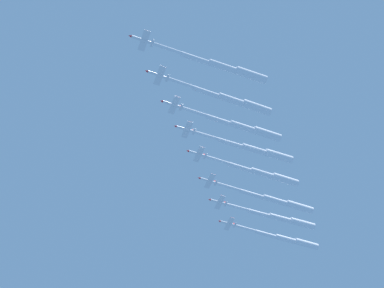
% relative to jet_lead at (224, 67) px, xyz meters
% --- Properties ---
extents(jet_lead, '(48.45, 36.00, 4.14)m').
position_rel_jet_lead_xyz_m(jet_lead, '(0.00, 0.00, 0.00)').
color(jet_lead, silver).
extents(jet_port_inner, '(46.26, 35.94, 4.22)m').
position_rel_jet_lead_xyz_m(jet_port_inner, '(-0.25, 15.90, -0.97)').
color(jet_port_inner, silver).
extents(jet_starboard_inner, '(46.92, 35.96, 4.15)m').
position_rel_jet_lead_xyz_m(jet_starboard_inner, '(1.39, 31.98, -0.29)').
color(jet_starboard_inner, silver).
extents(jet_port_mid, '(49.03, 36.60, 4.21)m').
position_rel_jet_lead_xyz_m(jet_port_mid, '(3.93, 48.42, 1.93)').
color(jet_port_mid, silver).
extents(jet_starboard_mid, '(48.28, 37.39, 4.15)m').
position_rel_jet_lead_xyz_m(jet_starboard_mid, '(4.66, 64.93, 2.45)').
color(jet_starboard_mid, silver).
extents(jet_port_outer, '(51.75, 40.48, 4.14)m').
position_rel_jet_lead_xyz_m(jet_port_outer, '(8.11, 82.96, -0.06)').
color(jet_port_outer, silver).
extents(jet_starboard_outer, '(50.09, 37.47, 4.22)m').
position_rel_jet_lead_xyz_m(jet_starboard_outer, '(8.18, 97.04, 0.08)').
color(jet_starboard_outer, silver).
extents(jet_trail_port, '(48.67, 37.77, 4.23)m').
position_rel_jet_lead_xyz_m(jet_trail_port, '(8.45, 113.21, -1.00)').
color(jet_trail_port, silver).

